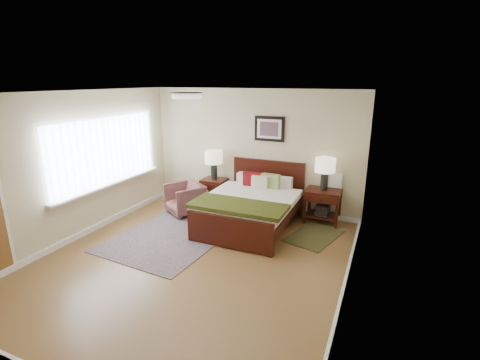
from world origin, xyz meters
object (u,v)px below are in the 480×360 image
at_px(nightstand_right, 323,203).
at_px(armchair, 185,199).
at_px(lamp_right, 325,167).
at_px(rug_persian, 175,234).
at_px(nightstand_left, 214,185).
at_px(bed, 251,202).
at_px(lamp_left, 214,159).

relative_size(nightstand_right, armchair, 0.96).
distance_m(lamp_right, rug_persian, 3.01).
distance_m(nightstand_left, rug_persian, 1.65).
relative_size(bed, nightstand_left, 3.29).
relative_size(nightstand_left, rug_persian, 0.24).
bearing_deg(lamp_left, rug_persian, -88.70).
relative_size(nightstand_left, nightstand_right, 0.91).
distance_m(nightstand_left, lamp_right, 2.42).
xyz_separation_m(bed, rug_persian, (-1.12, -0.86, -0.49)).
xyz_separation_m(bed, nightstand_right, (1.18, 0.73, -0.10)).
bearing_deg(rug_persian, nightstand_left, 95.57).
height_order(lamp_left, rug_persian, lamp_left).
distance_m(lamp_left, rug_persian, 1.91).
distance_m(lamp_right, armchair, 2.86).
bearing_deg(rug_persian, armchair, 115.95).
xyz_separation_m(nightstand_left, lamp_right, (2.34, 0.02, 0.61)).
bearing_deg(lamp_right, rug_persian, -145.10).
relative_size(bed, armchair, 2.89).
bearing_deg(nightstand_left, bed, -31.94).
xyz_separation_m(lamp_right, armchair, (-2.68, -0.66, -0.78)).
distance_m(nightstand_right, lamp_left, 2.42).
relative_size(bed, nightstand_right, 3.00).
relative_size(lamp_left, lamp_right, 1.00).
relative_size(nightstand_right, lamp_left, 1.08).
relative_size(nightstand_left, lamp_left, 0.98).
relative_size(nightstand_left, armchair, 0.88).
height_order(bed, rug_persian, bed).
xyz_separation_m(lamp_left, rug_persian, (0.04, -1.60, -1.03)).
distance_m(nightstand_right, lamp_right, 0.70).
bearing_deg(lamp_right, nightstand_left, -179.49).
relative_size(lamp_left, armchair, 0.89).
distance_m(bed, armchair, 1.51).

